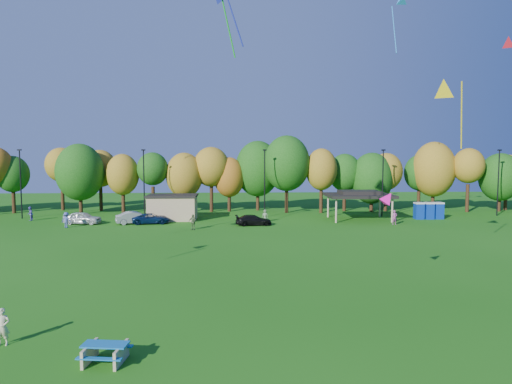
{
  "coord_description": "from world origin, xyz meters",
  "views": [
    {
      "loc": [
        -1.68,
        -20.72,
        8.41
      ],
      "look_at": [
        -0.57,
        6.0,
        6.2
      ],
      "focal_mm": 32.0,
      "sensor_mm": 36.0,
      "label": 1
    }
  ],
  "objects_px": {
    "kite_flyer": "(3,327)",
    "car_d": "(253,220)",
    "car_c": "(151,219)",
    "porta_potties": "(429,211)",
    "car_b": "(135,218)",
    "picnic_table": "(105,352)",
    "car_a": "(82,218)"
  },
  "relations": [
    {
      "from": "car_a",
      "to": "car_c",
      "type": "height_order",
      "value": "car_a"
    },
    {
      "from": "car_c",
      "to": "car_d",
      "type": "distance_m",
      "value": 12.53
    },
    {
      "from": "porta_potties",
      "to": "car_b",
      "type": "relative_size",
      "value": 0.82
    },
    {
      "from": "porta_potties",
      "to": "car_a",
      "type": "xyz_separation_m",
      "value": [
        -43.72,
        -2.56,
        -0.34
      ]
    },
    {
      "from": "kite_flyer",
      "to": "car_b",
      "type": "distance_m",
      "value": 35.54
    },
    {
      "from": "picnic_table",
      "to": "kite_flyer",
      "type": "height_order",
      "value": "kite_flyer"
    },
    {
      "from": "kite_flyer",
      "to": "car_c",
      "type": "height_order",
      "value": "kite_flyer"
    },
    {
      "from": "picnic_table",
      "to": "car_c",
      "type": "height_order",
      "value": "car_c"
    },
    {
      "from": "porta_potties",
      "to": "car_b",
      "type": "distance_m",
      "value": 37.49
    },
    {
      "from": "porta_potties",
      "to": "kite_flyer",
      "type": "bearing_deg",
      "value": -132.84
    },
    {
      "from": "car_d",
      "to": "car_b",
      "type": "bearing_deg",
      "value": 77.96
    },
    {
      "from": "picnic_table",
      "to": "car_a",
      "type": "relative_size",
      "value": 0.45
    },
    {
      "from": "car_c",
      "to": "car_d",
      "type": "relative_size",
      "value": 1.06
    },
    {
      "from": "kite_flyer",
      "to": "picnic_table",
      "type": "bearing_deg",
      "value": -28.23
    },
    {
      "from": "picnic_table",
      "to": "car_d",
      "type": "height_order",
      "value": "car_d"
    },
    {
      "from": "car_c",
      "to": "picnic_table",
      "type": "bearing_deg",
      "value": 179.62
    },
    {
      "from": "picnic_table",
      "to": "car_c",
      "type": "relative_size",
      "value": 0.44
    },
    {
      "from": "picnic_table",
      "to": "porta_potties",
      "type": "bearing_deg",
      "value": 59.57
    },
    {
      "from": "car_b",
      "to": "porta_potties",
      "type": "bearing_deg",
      "value": -103.71
    },
    {
      "from": "kite_flyer",
      "to": "car_a",
      "type": "distance_m",
      "value": 36.52
    },
    {
      "from": "picnic_table",
      "to": "car_c",
      "type": "distance_m",
      "value": 37.76
    },
    {
      "from": "car_d",
      "to": "car_c",
      "type": "bearing_deg",
      "value": 76.69
    },
    {
      "from": "porta_potties",
      "to": "car_a",
      "type": "distance_m",
      "value": 43.79
    },
    {
      "from": "picnic_table",
      "to": "car_d",
      "type": "relative_size",
      "value": 0.46
    },
    {
      "from": "car_c",
      "to": "car_d",
      "type": "height_order",
      "value": "car_c"
    },
    {
      "from": "picnic_table",
      "to": "kite_flyer",
      "type": "distance_m",
      "value": 5.36
    },
    {
      "from": "porta_potties",
      "to": "car_d",
      "type": "bearing_deg",
      "value": -169.2
    },
    {
      "from": "kite_flyer",
      "to": "car_d",
      "type": "bearing_deg",
      "value": 62.43
    },
    {
      "from": "picnic_table",
      "to": "car_b",
      "type": "height_order",
      "value": "car_b"
    },
    {
      "from": "porta_potties",
      "to": "car_b",
      "type": "xyz_separation_m",
      "value": [
        -37.4,
        -2.63,
        -0.34
      ]
    },
    {
      "from": "kite_flyer",
      "to": "car_a",
      "type": "bearing_deg",
      "value": 95.71
    },
    {
      "from": "car_b",
      "to": "car_d",
      "type": "distance_m",
      "value": 14.45
    }
  ]
}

